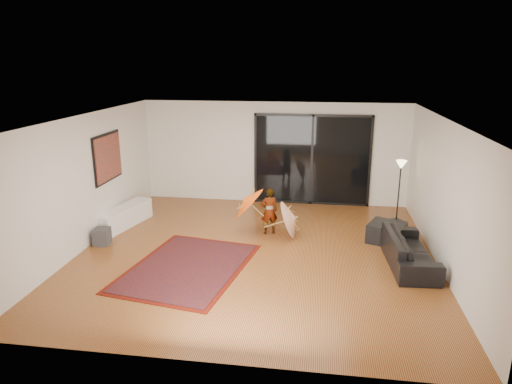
% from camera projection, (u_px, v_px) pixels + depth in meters
% --- Properties ---
extents(floor, '(7.00, 7.00, 0.00)m').
position_uv_depth(floor, '(255.00, 253.00, 9.18)').
color(floor, '#9F612B').
rests_on(floor, ground).
extents(ceiling, '(7.00, 7.00, 0.00)m').
position_uv_depth(ceiling, '(255.00, 118.00, 8.42)').
color(ceiling, white).
rests_on(ceiling, wall_back).
extents(wall_back, '(7.00, 0.00, 7.00)m').
position_uv_depth(wall_back, '(274.00, 153.00, 12.12)').
color(wall_back, silver).
rests_on(wall_back, floor).
extents(wall_front, '(7.00, 0.00, 7.00)m').
position_uv_depth(wall_front, '(213.00, 267.00, 5.47)').
color(wall_front, silver).
rests_on(wall_front, floor).
extents(wall_left, '(0.00, 7.00, 7.00)m').
position_uv_depth(wall_left, '(85.00, 182.00, 9.28)').
color(wall_left, silver).
rests_on(wall_left, floor).
extents(wall_right, '(0.00, 7.00, 7.00)m').
position_uv_depth(wall_right, '(445.00, 196.00, 8.32)').
color(wall_right, silver).
rests_on(wall_right, floor).
extents(sliding_door, '(3.06, 0.07, 2.40)m').
position_uv_depth(sliding_door, '(312.00, 160.00, 12.00)').
color(sliding_door, black).
rests_on(sliding_door, wall_back).
extents(painting, '(0.04, 1.28, 1.08)m').
position_uv_depth(painting, '(108.00, 157.00, 10.14)').
color(painting, black).
rests_on(painting, wall_left).
extents(media_console, '(0.79, 1.71, 0.46)m').
position_uv_depth(media_console, '(124.00, 217.00, 10.61)').
color(media_console, white).
rests_on(media_console, floor).
extents(speaker, '(0.34, 0.34, 0.36)m').
position_uv_depth(speaker, '(102.00, 237.00, 9.55)').
color(speaker, '#424244').
rests_on(speaker, floor).
extents(persian_rug, '(2.44, 3.09, 0.02)m').
position_uv_depth(persian_rug, '(188.00, 267.00, 8.53)').
color(persian_rug, '#510F06').
rests_on(persian_rug, floor).
extents(sofa, '(0.89, 2.01, 0.57)m').
position_uv_depth(sofa, '(409.00, 250.00, 8.61)').
color(sofa, black).
rests_on(sofa, floor).
extents(ottoman, '(0.92, 0.92, 0.40)m').
position_uv_depth(ottoman, '(387.00, 232.00, 9.71)').
color(ottoman, black).
rests_on(ottoman, floor).
extents(floor_lamp, '(0.25, 0.25, 1.48)m').
position_uv_depth(floor_lamp, '(400.00, 174.00, 10.71)').
color(floor_lamp, black).
rests_on(floor_lamp, floor).
extents(child, '(0.45, 0.37, 1.05)m').
position_uv_depth(child, '(269.00, 211.00, 10.07)').
color(child, '#999999').
rests_on(child, floor).
extents(parasol_orange, '(0.71, 0.87, 0.89)m').
position_uv_depth(parasol_orange, '(244.00, 202.00, 10.03)').
color(parasol_orange, '#FA520D').
rests_on(parasol_orange, child).
extents(parasol_white, '(0.52, 0.85, 0.91)m').
position_uv_depth(parasol_white, '(296.00, 216.00, 9.85)').
color(parasol_white, white).
rests_on(parasol_white, floor).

